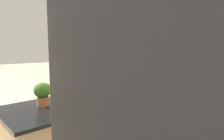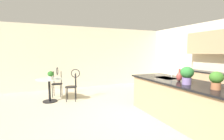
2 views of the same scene
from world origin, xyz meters
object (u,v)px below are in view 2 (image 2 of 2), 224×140
chair_by_island (73,83)px  potted_plant_on_table (51,75)px  vase_on_counter (179,76)px  potted_plant_counter_near (187,74)px  potted_plant_counter_far (216,79)px  chair_near_window (57,80)px  bistro_table (49,88)px

chair_by_island → potted_plant_on_table: bearing=-94.2°
potted_plant_on_table → vase_on_counter: 3.68m
potted_plant_counter_near → vase_on_counter: (-0.35, 0.15, -0.10)m
potted_plant_on_table → potted_plant_counter_far: (3.45, 2.60, 0.22)m
chair_near_window → potted_plant_on_table: chair_near_window is taller
potted_plant_on_table → chair_near_window: bearing=161.9°
potted_plant_counter_near → potted_plant_on_table: bearing=-139.3°
bistro_table → potted_plant_counter_near: potted_plant_counter_near is taller
chair_by_island → potted_plant_counter_near: potted_plant_counter_near is taller
potted_plant_on_table → chair_by_island: bearing=85.8°
potted_plant_on_table → potted_plant_counter_near: bearing=40.7°
chair_by_island → potted_plant_on_table: chair_by_island is taller
chair_near_window → potted_plant_counter_near: potted_plant_counter_near is taller
potted_plant_counter_far → potted_plant_counter_near: bearing=-169.8°
chair_near_window → potted_plant_counter_far: size_ratio=3.22×
potted_plant_counter_near → vase_on_counter: 0.39m
potted_plant_on_table → potted_plant_counter_near: potted_plant_counter_near is taller
bistro_table → chair_near_window: (-0.60, 0.29, 0.13)m
potted_plant_counter_near → vase_on_counter: bearing=156.8°
bistro_table → chair_by_island: bearing=75.8°
bistro_table → chair_by_island: (0.18, 0.71, 0.13)m
chair_near_window → potted_plant_counter_near: (3.63, 2.26, 0.56)m
vase_on_counter → chair_near_window: bearing=-143.7°
chair_by_island → vase_on_counter: size_ratio=3.62×
chair_by_island → potted_plant_counter_far: bearing=29.7°
chair_near_window → potted_plant_counter_far: potted_plant_counter_far is taller
chair_by_island → potted_plant_counter_near: 3.44m
chair_by_island → potted_plant_on_table: size_ratio=3.98×
chair_by_island → potted_plant_on_table: (-0.05, -0.66, 0.32)m
chair_near_window → chair_by_island: size_ratio=1.00×
bistro_table → potted_plant_counter_far: bearing=36.5°
chair_by_island → vase_on_counter: vase_on_counter is taller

